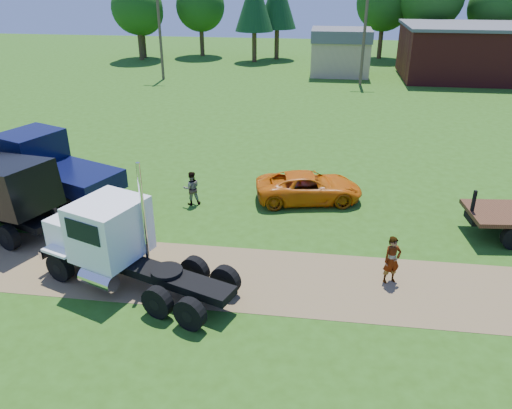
# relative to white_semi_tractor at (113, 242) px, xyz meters

# --- Properties ---
(ground) EXTENTS (140.00, 140.00, 0.00)m
(ground) POSITION_rel_white_semi_tractor_xyz_m (4.63, 0.67, -1.56)
(ground) COLOR #295011
(ground) RESTS_ON ground
(dirt_track) EXTENTS (120.00, 4.20, 0.01)m
(dirt_track) POSITION_rel_white_semi_tractor_xyz_m (4.63, 0.67, -1.55)
(dirt_track) COLOR olive
(dirt_track) RESTS_ON ground
(white_semi_tractor) EXTENTS (7.64, 4.78, 4.56)m
(white_semi_tractor) POSITION_rel_white_semi_tractor_xyz_m (0.00, 0.00, 0.00)
(white_semi_tractor) COLOR black
(white_semi_tractor) RESTS_ON ground
(navy_truck) EXTENTS (7.80, 5.15, 3.34)m
(navy_truck) POSITION_rel_white_semi_tractor_xyz_m (-6.04, 6.27, 0.15)
(navy_truck) COLOR maroon
(navy_truck) RESTS_ON ground
(orange_pickup) EXTENTS (5.52, 3.35, 1.43)m
(orange_pickup) POSITION_rel_white_semi_tractor_xyz_m (6.71, 7.84, -0.84)
(orange_pickup) COLOR #D8630A
(orange_pickup) RESTS_ON ground
(spectator_a) EXTENTS (0.79, 0.68, 1.83)m
(spectator_a) POSITION_rel_white_semi_tractor_xyz_m (9.95, 1.15, -0.64)
(spectator_a) COLOR #999999
(spectator_a) RESTS_ON ground
(spectator_b) EXTENTS (0.99, 0.88, 1.67)m
(spectator_b) POSITION_rel_white_semi_tractor_xyz_m (1.14, 6.65, -0.72)
(spectator_b) COLOR #999999
(spectator_b) RESTS_ON ground
(brick_building) EXTENTS (15.40, 10.40, 5.30)m
(brick_building) POSITION_rel_white_semi_tractor_xyz_m (22.63, 40.67, 1.10)
(brick_building) COLOR maroon
(brick_building) RESTS_ON ground
(tan_shed) EXTENTS (6.20, 5.40, 4.70)m
(tan_shed) POSITION_rel_white_semi_tractor_xyz_m (8.63, 40.67, 0.87)
(tan_shed) COLOR tan
(tan_shed) RESTS_ON ground
(utility_poles) EXTENTS (42.20, 0.28, 9.00)m
(utility_poles) POSITION_rel_white_semi_tractor_xyz_m (10.63, 35.67, 3.16)
(utility_poles) COLOR brown
(utility_poles) RESTS_ON ground
(tree_row) EXTENTS (57.15, 12.11, 11.19)m
(tree_row) POSITION_rel_white_semi_tractor_xyz_m (10.76, 49.47, 5.13)
(tree_row) COLOR #3C2B18
(tree_row) RESTS_ON ground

